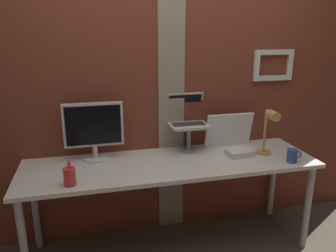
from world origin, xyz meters
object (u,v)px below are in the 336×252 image
Objects in this scene: laptop at (186,115)px; coffee_mug at (293,156)px; monitor at (94,127)px; desk_lamp at (269,128)px; pen_cup at (70,176)px; whiteboard_panel at (229,130)px.

coffee_mug is (0.68, -0.48, -0.23)m from laptop.
desk_lamp is (1.30, -0.24, -0.02)m from monitor.
laptop is 0.82× the size of desk_lamp.
desk_lamp is 1.49m from pen_cup.
pen_cup is (-0.91, -0.48, -0.22)m from laptop.
laptop is at bearing 5.83° from monitor.
laptop reaches higher than coffee_mug.
monitor is at bearing 169.32° from desk_lamp.
desk_lamp is at bearing 126.34° from coffee_mug.
whiteboard_panel is 0.55m from coffee_mug.
monitor reaches higher than coffee_mug.
coffee_mug is at bearing -53.66° from desk_lamp.
monitor reaches higher than pen_cup.
monitor is 1.49m from coffee_mug.
pen_cup is at bearing -179.99° from coffee_mug.
desk_lamp is at bearing -10.68° from monitor.
monitor is 0.74m from laptop.
desk_lamp is at bearing -29.73° from laptop.
laptop is at bearing 173.08° from whiteboard_panel.
laptop is (0.74, 0.08, 0.03)m from monitor.
pen_cup reaches higher than coffee_mug.
pen_cup is (-1.47, -0.16, -0.17)m from desk_lamp.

